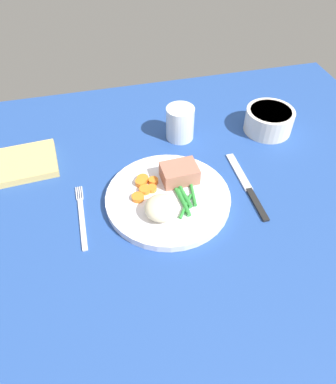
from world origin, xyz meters
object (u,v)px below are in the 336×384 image
Objects in this scene: meat_portion at (179,173)px; napkin at (28,163)px; fork at (82,217)px; knife at (247,187)px; dinner_plate at (168,198)px; salad_bowl at (269,119)px; water_glass at (180,125)px.

meat_portion is 0.58× the size of napkin.
fork is (-21.02, -4.27, -3.16)cm from meat_portion.
meat_portion is 0.45× the size of fork.
fork is 34.92cm from knife.
dinner_plate is 17.59cm from fork.
meat_portion is 29.83cm from salad_bowl.
knife is (13.90, -4.30, -3.16)cm from meat_portion.
knife is 22.11cm from salad_bowl.
meat_portion is 0.63× the size of salad_bowl.
knife is 49.12cm from napkin.
meat_portion reaches higher than fork.
salad_bowl is (22.09, -2.52, -0.27)cm from water_glass.
fork is (-17.58, -0.26, -0.60)cm from dinner_plate.
napkin reaches higher than fork.
napkin is at bearing 122.20° from fork.
fork is 2.04× the size of water_glass.
water_glass is (4.47, 16.10, 0.13)cm from meat_portion.
water_glass is at bearing 74.48° from meat_portion.
water_glass is (7.91, 20.11, 2.68)cm from dinner_plate.
meat_portion is 0.36× the size of knife.
knife is (17.34, -0.29, -0.60)cm from dinner_plate.
meat_portion reaches higher than dinner_plate.
meat_portion is 16.70cm from water_glass.
water_glass is 0.64× the size of napkin.
salad_bowl is at bearing -6.50° from water_glass.
salad_bowl reaches higher than dinner_plate.
dinner_plate is at bearing -177.30° from knife.
knife is at bearing -65.17° from water_glass.
knife is at bearing -0.94° from dinner_plate.
water_glass reaches higher than napkin.
water_glass is (-9.43, 20.39, 3.28)cm from knife.
dinner_plate is 1.53× the size of fork.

